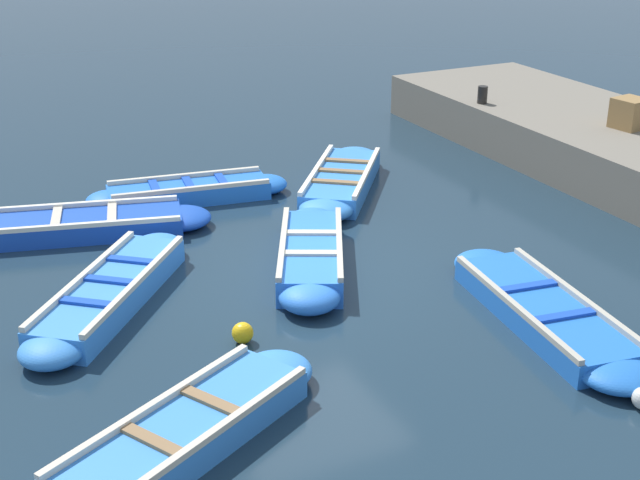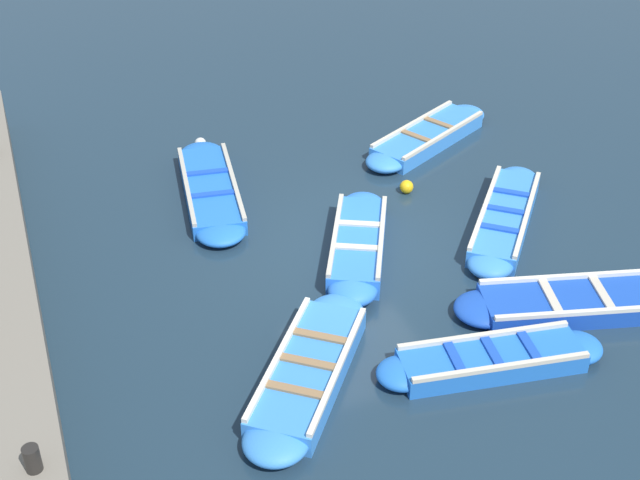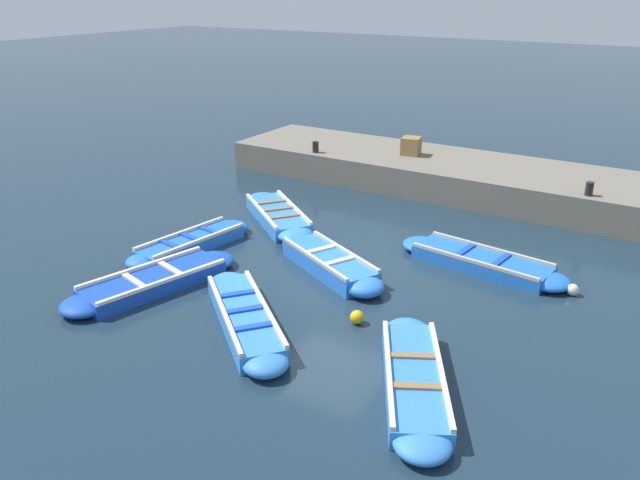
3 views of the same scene
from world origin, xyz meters
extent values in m
plane|color=#1C303F|center=(0.00, 0.00, 0.00)|extent=(120.00, 120.00, 0.00)
cube|color=#3884E0|center=(-2.72, 0.25, 0.17)|extent=(2.62, 2.93, 0.33)
ellipsoid|color=#3884E0|center=(-1.74, 1.45, 0.17)|extent=(1.11, 1.11, 0.33)
ellipsoid|color=#3884E0|center=(-3.71, -0.94, 0.17)|extent=(1.11, 1.11, 0.33)
cube|color=beige|center=(-3.02, 0.50, 0.37)|extent=(1.99, 2.40, 0.07)
cube|color=beige|center=(-2.43, 0.01, 0.37)|extent=(1.99, 2.40, 0.07)
cube|color=#1947B7|center=(-2.31, 0.76, 0.35)|extent=(0.66, 0.58, 0.04)
cube|color=#1947B7|center=(-2.72, 0.25, 0.35)|extent=(0.66, 0.58, 0.04)
cube|color=#1947B7|center=(-3.14, -0.25, 0.35)|extent=(0.66, 0.58, 0.04)
cube|color=blue|center=(2.08, -2.65, 0.14)|extent=(1.38, 3.14, 0.29)
ellipsoid|color=blue|center=(2.28, -1.15, 0.14)|extent=(1.02, 1.04, 0.29)
ellipsoid|color=blue|center=(1.87, -4.16, 0.14)|extent=(1.02, 1.04, 0.29)
cube|color=#B2AD9E|center=(1.63, -2.59, 0.32)|extent=(0.48, 2.96, 0.07)
cube|color=#B2AD9E|center=(2.52, -2.71, 0.32)|extent=(0.48, 2.96, 0.07)
cube|color=#1947B7|center=(2.13, -2.23, 0.31)|extent=(0.87, 0.25, 0.04)
cube|color=#1947B7|center=(2.02, -3.08, 0.31)|extent=(0.87, 0.25, 0.04)
cube|color=#1947B7|center=(-2.50, 2.84, 0.15)|extent=(3.14, 1.73, 0.30)
ellipsoid|color=#1947B7|center=(-1.05, 2.47, 0.15)|extent=(1.17, 1.15, 0.30)
cube|color=silver|center=(-2.38, 3.30, 0.33)|extent=(2.85, 0.80, 0.07)
cube|color=silver|center=(-2.61, 2.39, 0.33)|extent=(2.85, 0.80, 0.07)
cube|color=beige|center=(-2.09, 2.74, 0.32)|extent=(0.36, 0.90, 0.04)
cube|color=beige|center=(-2.90, 2.95, 0.32)|extent=(0.36, 0.90, 0.04)
cube|color=blue|center=(0.15, 0.15, 0.18)|extent=(1.96, 2.75, 0.37)
ellipsoid|color=blue|center=(0.73, 1.32, 0.18)|extent=(1.10, 1.11, 0.37)
ellipsoid|color=blue|center=(-0.44, -1.03, 0.18)|extent=(1.10, 1.11, 0.37)
cube|color=#B2AD9E|center=(-0.21, 0.32, 0.40)|extent=(1.21, 2.34, 0.07)
cube|color=#B2AD9E|center=(0.51, -0.03, 0.40)|extent=(1.21, 2.34, 0.07)
cube|color=beige|center=(0.31, 0.48, 0.39)|extent=(0.76, 0.47, 0.04)
cube|color=beige|center=(-0.02, -0.19, 0.39)|extent=(0.76, 0.47, 0.04)
cube|color=#3884E0|center=(2.06, 2.90, 0.17)|extent=(2.50, 2.84, 0.34)
ellipsoid|color=#3884E0|center=(2.92, 4.03, 0.17)|extent=(1.29, 1.29, 0.34)
ellipsoid|color=#3884E0|center=(1.20, 1.78, 0.17)|extent=(1.29, 1.29, 0.34)
cube|color=silver|center=(1.70, 3.18, 0.37)|extent=(1.75, 2.25, 0.07)
cube|color=silver|center=(2.42, 2.63, 0.37)|extent=(1.75, 2.25, 0.07)
cube|color=olive|center=(2.43, 3.38, 0.36)|extent=(0.77, 0.64, 0.04)
cube|color=olive|center=(2.06, 2.90, 0.36)|extent=(0.77, 0.64, 0.04)
cube|color=olive|center=(1.70, 2.43, 0.36)|extent=(0.77, 0.64, 0.04)
cube|color=blue|center=(-0.55, 3.59, 0.15)|extent=(2.82, 1.19, 0.30)
ellipsoid|color=blue|center=(0.80, 3.39, 0.15)|extent=(0.86, 0.84, 0.30)
ellipsoid|color=blue|center=(-1.90, 3.79, 0.15)|extent=(0.86, 0.84, 0.30)
cube|color=beige|center=(-0.50, 3.95, 0.33)|extent=(2.66, 0.47, 0.07)
cube|color=beige|center=(-0.61, 3.23, 0.33)|extent=(2.66, 0.47, 0.07)
cube|color=#1947B7|center=(0.02, 3.50, 0.32)|extent=(0.24, 0.72, 0.04)
cube|color=#1947B7|center=(-0.55, 3.59, 0.32)|extent=(0.24, 0.72, 0.04)
cube|color=#1947B7|center=(-1.13, 3.67, 0.32)|extent=(0.24, 0.72, 0.04)
cube|color=#3884E0|center=(-2.84, -3.20, 0.15)|extent=(2.99, 2.17, 0.31)
ellipsoid|color=#3884E0|center=(-1.56, -2.50, 0.15)|extent=(1.14, 1.13, 0.31)
ellipsoid|color=#3884E0|center=(-4.13, -3.89, 0.15)|extent=(1.14, 1.13, 0.31)
cube|color=beige|center=(-3.04, -2.84, 0.34)|extent=(2.55, 1.43, 0.07)
cube|color=beige|center=(-2.65, -3.55, 0.34)|extent=(2.55, 1.43, 0.07)
cube|color=olive|center=(-2.48, -3.00, 0.33)|extent=(0.50, 0.76, 0.04)
cube|color=olive|center=(-3.21, -3.39, 0.33)|extent=(0.50, 0.76, 0.04)
cylinder|color=black|center=(5.89, 4.11, 1.06)|extent=(0.20, 0.20, 0.35)
sphere|color=silver|center=(1.78, -4.67, 0.12)|extent=(0.25, 0.25, 0.25)
sphere|color=#EAB214|center=(-1.54, -1.47, 0.13)|extent=(0.27, 0.27, 0.27)
sphere|color=#EAB214|center=(0.77, 1.19, 0.12)|extent=(0.24, 0.24, 0.24)
camera|label=1|loc=(-4.86, -10.41, 5.37)|focal=50.00mm
camera|label=2|loc=(5.26, 11.99, 8.90)|focal=50.00mm
camera|label=3|loc=(-10.58, -6.25, 5.93)|focal=35.00mm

